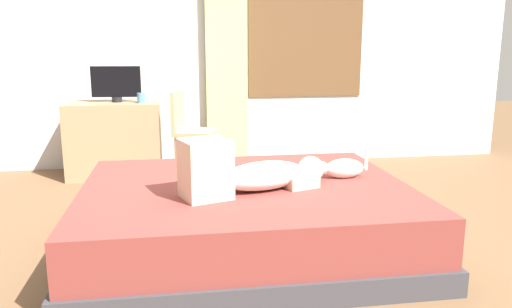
# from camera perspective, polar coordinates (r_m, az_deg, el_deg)

# --- Properties ---
(ground_plane) EXTENTS (16.00, 16.00, 0.00)m
(ground_plane) POSITION_cam_1_polar(r_m,az_deg,el_deg) (3.26, 1.47, -10.93)
(ground_plane) COLOR brown
(back_wall_with_window) EXTENTS (6.40, 0.14, 2.90)m
(back_wall_with_window) POSITION_cam_1_polar(r_m,az_deg,el_deg) (5.53, -3.14, 13.89)
(back_wall_with_window) COLOR silver
(back_wall_with_window) RESTS_ON ground
(bed) EXTENTS (2.08, 1.70, 0.42)m
(bed) POSITION_cam_1_polar(r_m,az_deg,el_deg) (3.24, -1.20, -7.13)
(bed) COLOR #38383D
(bed) RESTS_ON ground
(person_lying) EXTENTS (0.93, 0.51, 0.34)m
(person_lying) POSITION_cam_1_polar(r_m,az_deg,el_deg) (2.99, -0.74, -2.15)
(person_lying) COLOR silver
(person_lying) RESTS_ON bed
(cat) EXTENTS (0.36, 0.11, 0.21)m
(cat) POSITION_cam_1_polar(r_m,az_deg,el_deg) (3.35, 9.71, -1.59)
(cat) COLOR silver
(cat) RESTS_ON bed
(desk) EXTENTS (0.90, 0.56, 0.74)m
(desk) POSITION_cam_1_polar(r_m,az_deg,el_deg) (5.22, -15.75, 1.66)
(desk) COLOR #997A56
(desk) RESTS_ON ground
(tv_monitor) EXTENTS (0.48, 0.10, 0.35)m
(tv_monitor) POSITION_cam_1_polar(r_m,az_deg,el_deg) (5.14, -15.62, 7.73)
(tv_monitor) COLOR black
(tv_monitor) RESTS_ON desk
(cup) EXTENTS (0.08, 0.08, 0.10)m
(cup) POSITION_cam_1_polar(r_m,az_deg,el_deg) (5.01, -12.90, 6.23)
(cup) COLOR teal
(cup) RESTS_ON desk
(chair_by_desk) EXTENTS (0.47, 0.47, 0.86)m
(chair_by_desk) POSITION_cam_1_polar(r_m,az_deg,el_deg) (4.92, -7.74, 3.03)
(chair_by_desk) COLOR tan
(chair_by_desk) RESTS_ON ground
(curtain_left) EXTENTS (0.44, 0.06, 2.30)m
(curtain_left) POSITION_cam_1_polar(r_m,az_deg,el_deg) (5.41, -3.38, 10.77)
(curtain_left) COLOR #ADCC75
(curtain_left) RESTS_ON ground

